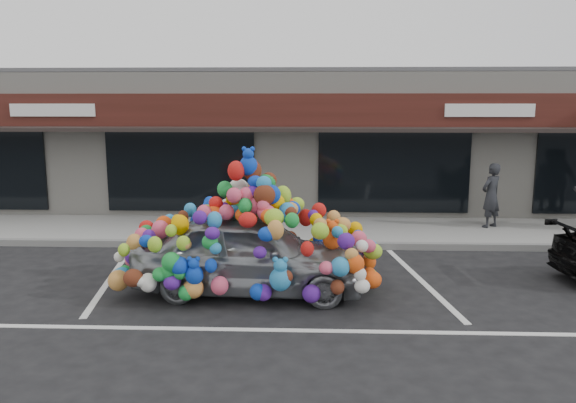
{
  "coord_description": "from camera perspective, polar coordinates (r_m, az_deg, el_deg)",
  "views": [
    {
      "loc": [
        0.66,
        -10.2,
        3.36
      ],
      "look_at": [
        0.21,
        1.4,
        1.3
      ],
      "focal_mm": 35.0,
      "sensor_mm": 36.0,
      "label": 1
    }
  ],
  "objects": [
    {
      "name": "ground",
      "position": [
        10.76,
        -1.41,
        -8.15
      ],
      "size": [
        90.0,
        90.0,
        0.0
      ],
      "primitive_type": "plane",
      "color": "black",
      "rests_on": "ground"
    },
    {
      "name": "shop_building",
      "position": [
        18.7,
        0.21,
        6.37
      ],
      "size": [
        24.0,
        7.2,
        4.31
      ],
      "color": "beige",
      "rests_on": "ground"
    },
    {
      "name": "sidewalk",
      "position": [
        14.59,
        -0.42,
        -2.97
      ],
      "size": [
        26.0,
        3.0,
        0.15
      ],
      "primitive_type": "cube",
      "color": "gray",
      "rests_on": "ground"
    },
    {
      "name": "kerb",
      "position": [
        13.14,
        -0.72,
        -4.44
      ],
      "size": [
        26.0,
        0.18,
        0.16
      ],
      "primitive_type": "cube",
      "color": "slate",
      "rests_on": "ground"
    },
    {
      "name": "parking_stripe_left",
      "position": [
        11.59,
        -17.47,
        -7.26
      ],
      "size": [
        0.73,
        4.37,
        0.01
      ],
      "primitive_type": "cube",
      "rotation": [
        0.0,
        0.0,
        0.14
      ],
      "color": "silver",
      "rests_on": "ground"
    },
    {
      "name": "parking_stripe_mid",
      "position": [
        11.14,
        13.32,
        -7.77
      ],
      "size": [
        0.73,
        4.37,
        0.01
      ],
      "primitive_type": "cube",
      "rotation": [
        0.0,
        0.0,
        0.14
      ],
      "color": "silver",
      "rests_on": "ground"
    },
    {
      "name": "lane_line",
      "position": [
        8.69,
        11.2,
        -12.88
      ],
      "size": [
        14.0,
        0.12,
        0.01
      ],
      "primitive_type": "cube",
      "color": "silver",
      "rests_on": "ground"
    },
    {
      "name": "toy_car",
      "position": [
        10.0,
        -3.88,
        -4.35
      ],
      "size": [
        3.02,
        4.52,
        2.59
      ],
      "rotation": [
        0.0,
        0.0,
        1.52
      ],
      "color": "silver",
      "rests_on": "ground"
    },
    {
      "name": "pedestrian_a",
      "position": [
        15.42,
        19.94,
        0.58
      ],
      "size": [
        0.73,
        0.68,
        1.68
      ],
      "primitive_type": "imported",
      "rotation": [
        0.0,
        0.0,
        3.77
      ],
      "color": "black",
      "rests_on": "sidewalk"
    }
  ]
}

